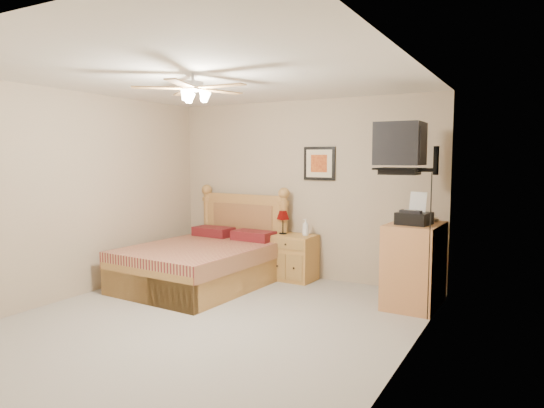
{
  "coord_description": "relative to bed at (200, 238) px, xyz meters",
  "views": [
    {
      "loc": [
        2.93,
        -3.96,
        1.7
      ],
      "look_at": [
        0.26,
        0.9,
        1.17
      ],
      "focal_mm": 32.0,
      "sensor_mm": 36.0,
      "label": 1
    }
  ],
  "objects": [
    {
      "name": "floor",
      "position": [
        0.96,
        -1.12,
        -0.64
      ],
      "size": [
        4.5,
        4.5,
        0.0
      ],
      "primitive_type": "plane",
      "color": "gray",
      "rests_on": "ground"
    },
    {
      "name": "ceiling",
      "position": [
        0.96,
        -1.12,
        1.86
      ],
      "size": [
        4.0,
        4.5,
        0.04
      ],
      "primitive_type": "cube",
      "color": "white",
      "rests_on": "ground"
    },
    {
      "name": "wall_back",
      "position": [
        0.96,
        1.13,
        0.61
      ],
      "size": [
        4.0,
        0.04,
        2.5
      ],
      "primitive_type": "cube",
      "color": "tan",
      "rests_on": "ground"
    },
    {
      "name": "wall_left",
      "position": [
        -1.04,
        -1.12,
        0.61
      ],
      "size": [
        0.04,
        4.5,
        2.5
      ],
      "primitive_type": "cube",
      "color": "tan",
      "rests_on": "ground"
    },
    {
      "name": "wall_right",
      "position": [
        2.96,
        -1.12,
        0.61
      ],
      "size": [
        0.04,
        4.5,
        2.5
      ],
      "primitive_type": "cube",
      "color": "tan",
      "rests_on": "ground"
    },
    {
      "name": "bed",
      "position": [
        0.0,
        0.0,
        0.0
      ],
      "size": [
        1.62,
        2.07,
        1.29
      ],
      "primitive_type": null,
      "rotation": [
        0.0,
        0.0,
        -0.06
      ],
      "color": "#A37839",
      "rests_on": "ground"
    },
    {
      "name": "nightstand",
      "position": [
        0.95,
        0.88,
        -0.33
      ],
      "size": [
        0.6,
        0.47,
        0.63
      ],
      "primitive_type": "cube",
      "rotation": [
        0.0,
        0.0,
        -0.05
      ],
      "color": "#AE7437",
      "rests_on": "ground"
    },
    {
      "name": "table_lamp",
      "position": [
        0.77,
        0.9,
        0.15
      ],
      "size": [
        0.23,
        0.23,
        0.33
      ],
      "primitive_type": null,
      "rotation": [
        0.0,
        0.0,
        0.35
      ],
      "color": "#5C0504",
      "rests_on": "nightstand"
    },
    {
      "name": "lotion_bottle",
      "position": [
        1.12,
        0.9,
        0.11
      ],
      "size": [
        0.11,
        0.11,
        0.23
      ],
      "primitive_type": "imported",
      "rotation": [
        0.0,
        0.0,
        -0.33
      ],
      "color": "white",
      "rests_on": "nightstand"
    },
    {
      "name": "framed_picture",
      "position": [
        1.23,
        1.11,
        0.98
      ],
      "size": [
        0.46,
        0.04,
        0.46
      ],
      "primitive_type": "cube",
      "color": "black",
      "rests_on": "wall_back"
    },
    {
      "name": "dresser",
      "position": [
        2.69,
        0.48,
        -0.17
      ],
      "size": [
        0.59,
        0.83,
        0.96
      ],
      "primitive_type": "cube",
      "rotation": [
        0.0,
        0.0,
        -0.04
      ],
      "color": "#C17A4D",
      "rests_on": "ground"
    },
    {
      "name": "fax_machine",
      "position": [
        2.69,
        0.39,
        0.49
      ],
      "size": [
        0.39,
        0.41,
        0.36
      ],
      "primitive_type": null,
      "rotation": [
        0.0,
        0.0,
        -0.15
      ],
      "color": "black",
      "rests_on": "dresser"
    },
    {
      "name": "magazine_lower",
      "position": [
        2.69,
        0.76,
        0.32
      ],
      "size": [
        0.26,
        0.29,
        0.02
      ],
      "primitive_type": "imported",
      "rotation": [
        0.0,
        0.0,
        -0.43
      ],
      "color": "#BDB69B",
      "rests_on": "dresser"
    },
    {
      "name": "magazine_upper",
      "position": [
        2.68,
        0.78,
        0.34
      ],
      "size": [
        0.25,
        0.3,
        0.02
      ],
      "primitive_type": "imported",
      "rotation": [
        0.0,
        0.0,
        0.24
      ],
      "color": "gray",
      "rests_on": "magazine_lower"
    },
    {
      "name": "wall_tv",
      "position": [
        2.71,
        0.22,
        1.17
      ],
      "size": [
        0.56,
        0.46,
        0.58
      ],
      "primitive_type": null,
      "color": "black",
      "rests_on": "wall_right"
    },
    {
      "name": "ceiling_fan",
      "position": [
        0.96,
        -1.32,
        1.72
      ],
      "size": [
        1.14,
        1.14,
        0.28
      ],
      "primitive_type": null,
      "color": "silver",
      "rests_on": "ceiling"
    }
  ]
}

